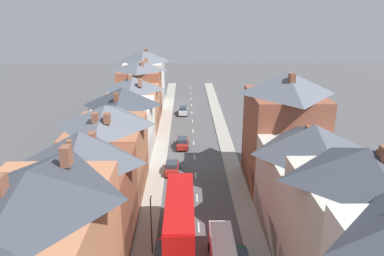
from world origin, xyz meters
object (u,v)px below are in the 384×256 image
Objects in this scene: car_near_blue at (183,110)px; car_parked_left_b at (172,167)px; car_near_silver at (164,255)px; double_decker_bus_lead at (180,224)px; car_mid_black at (182,143)px; street_lamp at (151,222)px; delivery_van at (222,248)px.

car_near_blue reaches higher than car_parked_left_b.
car_near_silver is at bearing -91.62° from car_near_blue.
car_parked_left_b is at bearing 94.45° from double_decker_bus_lead.
car_near_blue is at bearing 90.00° from car_mid_black.
car_near_silver is at bearing -49.93° from street_lamp.
car_parked_left_b is 0.71× the size of street_lamp.
street_lamp reaches higher than delivery_van.
double_decker_bus_lead is at bearing -85.55° from car_parked_left_b.
car_mid_black is at bearing 97.52° from delivery_van.
double_decker_bus_lead is 16.76m from car_parked_left_b.
car_parked_left_b is 17.02m from street_lamp.
street_lamp reaches higher than car_near_blue.
car_mid_black is at bearing 82.02° from car_parked_left_b.
car_parked_left_b is (-1.29, 16.59, -2.01)m from double_decker_bus_lead.
car_near_blue is 18.49m from car_mid_black.
car_near_blue reaches higher than car_mid_black.
car_near_silver is (-1.29, -1.58, -1.98)m from double_decker_bus_lead.
car_parked_left_b is 18.65m from delivery_van.
double_decker_bus_lead is at bearing -90.01° from car_near_blue.
car_near_silver is 27.47m from car_mid_black.
street_lamp is (-2.45, -44.56, 2.40)m from car_near_blue.
car_near_blue is 45.95m from car_near_silver.
car_near_blue is at bearing 86.85° from street_lamp.
delivery_van is 6.45m from street_lamp.
car_mid_black is at bearing 87.29° from car_near_silver.
car_near_blue is 45.89m from delivery_van.
delivery_van is (3.60, -45.75, 0.49)m from car_near_blue.
car_parked_left_b is (-1.30, -27.76, -0.04)m from car_near_blue.
car_near_blue is 27.79m from car_parked_left_b.
car_parked_left_b is at bearing 105.24° from delivery_van.
car_parked_left_b is at bearing 90.00° from car_near_silver.
delivery_van is at bearing -21.23° from double_decker_bus_lead.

